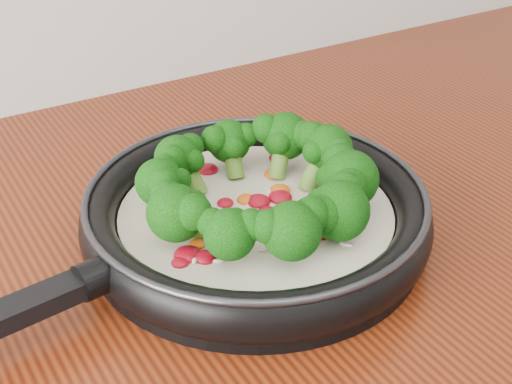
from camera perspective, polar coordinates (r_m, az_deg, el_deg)
skillet at (r=0.63m, az=-0.03°, el=-1.45°), size 0.49×0.34×0.09m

